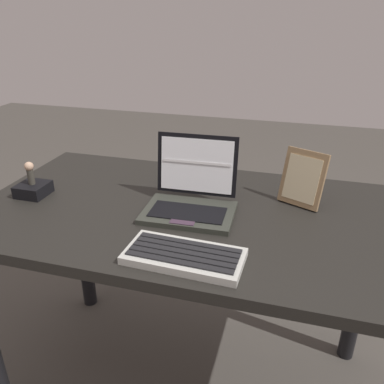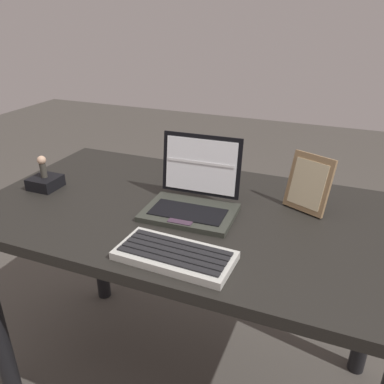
{
  "view_description": "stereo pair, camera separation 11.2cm",
  "coord_description": "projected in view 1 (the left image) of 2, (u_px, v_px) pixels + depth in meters",
  "views": [
    {
      "loc": [
        0.3,
        -1.03,
        1.32
      ],
      "look_at": [
        0.03,
        -0.05,
        0.84
      ],
      "focal_mm": 36.71,
      "sensor_mm": 36.0,
      "label": 1
    },
    {
      "loc": [
        0.41,
        -0.99,
        1.32
      ],
      "look_at": [
        0.03,
        -0.05,
        0.84
      ],
      "focal_mm": 36.71,
      "sensor_mm": 36.0,
      "label": 2
    }
  ],
  "objects": [
    {
      "name": "desk",
      "position": [
        188.0,
        241.0,
        1.26
      ],
      "size": [
        1.31,
        0.73,
        0.76
      ],
      "color": "black",
      "rests_on": "ground"
    },
    {
      "name": "figurine",
      "position": [
        30.0,
        171.0,
        1.27
      ],
      "size": [
        0.03,
        0.03,
        0.08
      ],
      "color": "#39362F",
      "rests_on": "figurine_stand"
    },
    {
      "name": "photo_frame",
      "position": [
        303.0,
        179.0,
        1.21
      ],
      "size": [
        0.14,
        0.1,
        0.17
      ],
      "color": "#90714C",
      "rests_on": "desk"
    },
    {
      "name": "external_keyboard",
      "position": [
        184.0,
        256.0,
        0.97
      ],
      "size": [
        0.3,
        0.15,
        0.02
      ],
      "color": "beige",
      "rests_on": "desk"
    },
    {
      "name": "ground_plane",
      "position": [
        189.0,
        380.0,
        1.54
      ],
      "size": [
        8.0,
        8.0,
        0.0
      ],
      "primitive_type": "plane",
      "color": "#47423C"
    },
    {
      "name": "figurine_stand",
      "position": [
        33.0,
        189.0,
        1.3
      ],
      "size": [
        0.09,
        0.09,
        0.04
      ],
      "primitive_type": "cube",
      "color": "black",
      "rests_on": "desk"
    },
    {
      "name": "laptop_front",
      "position": [
        191.0,
        197.0,
        1.19
      ],
      "size": [
        0.28,
        0.23,
        0.22
      ],
      "color": "#30332B",
      "rests_on": "desk"
    }
  ]
}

